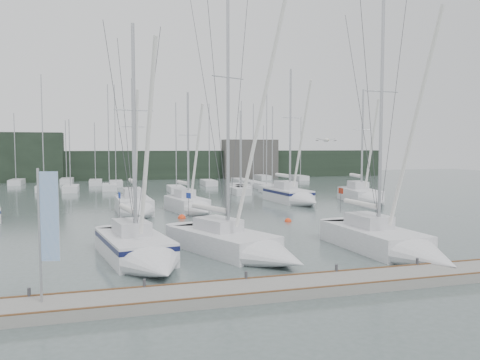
{
  "coord_description": "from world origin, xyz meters",
  "views": [
    {
      "loc": [
        -7.29,
        -21.64,
        5.66
      ],
      "look_at": [
        0.34,
        5.0,
        3.7
      ],
      "focal_mm": 35.0,
      "sensor_mm": 36.0,
      "label": 1
    }
  ],
  "objects_px": {
    "sailboat_near_right": "(396,246)",
    "dock_banner": "(46,224)",
    "sailboat_mid_c": "(193,207)",
    "sailboat_mid_e": "(366,197)",
    "buoy_b": "(288,221)",
    "buoy_d": "(182,218)",
    "buoy_c": "(49,229)",
    "sailboat_near_left": "(143,253)",
    "sailboat_mid_d": "(295,197)",
    "sailboat_near_center": "(247,248)",
    "sailboat_mid_b": "(136,208)",
    "buoy_a": "(137,230)"
  },
  "relations": [
    {
      "from": "sailboat_near_right",
      "to": "dock_banner",
      "type": "height_order",
      "value": "sailboat_near_right"
    },
    {
      "from": "sailboat_mid_c",
      "to": "sailboat_mid_e",
      "type": "distance_m",
      "value": 18.16
    },
    {
      "from": "sailboat_near_right",
      "to": "buoy_b",
      "type": "xyz_separation_m",
      "value": [
        -1.11,
        12.19,
        -0.55
      ]
    },
    {
      "from": "sailboat_mid_c",
      "to": "sailboat_mid_e",
      "type": "height_order",
      "value": "sailboat_mid_e"
    },
    {
      "from": "dock_banner",
      "to": "buoy_d",
      "type": "height_order",
      "value": "dock_banner"
    },
    {
      "from": "dock_banner",
      "to": "buoy_c",
      "type": "bearing_deg",
      "value": 108.63
    },
    {
      "from": "sailboat_near_left",
      "to": "sailboat_mid_d",
      "type": "bearing_deg",
      "value": 40.65
    },
    {
      "from": "sailboat_near_right",
      "to": "dock_banner",
      "type": "distance_m",
      "value": 16.98
    },
    {
      "from": "sailboat_near_center",
      "to": "buoy_d",
      "type": "distance_m",
      "value": 14.27
    },
    {
      "from": "sailboat_mid_c",
      "to": "dock_banner",
      "type": "relative_size",
      "value": 2.44
    },
    {
      "from": "sailboat_mid_b",
      "to": "sailboat_mid_d",
      "type": "relative_size",
      "value": 0.85
    },
    {
      "from": "sailboat_near_center",
      "to": "sailboat_mid_c",
      "type": "distance_m",
      "value": 16.71
    },
    {
      "from": "buoy_c",
      "to": "buoy_d",
      "type": "xyz_separation_m",
      "value": [
        9.56,
        2.49,
        0.0
      ]
    },
    {
      "from": "sailboat_mid_c",
      "to": "buoy_c",
      "type": "distance_m",
      "value": 11.99
    },
    {
      "from": "sailboat_mid_b",
      "to": "buoy_d",
      "type": "bearing_deg",
      "value": -40.34
    },
    {
      "from": "buoy_a",
      "to": "sailboat_near_center",
      "type": "bearing_deg",
      "value": -64.06
    },
    {
      "from": "buoy_b",
      "to": "buoy_d",
      "type": "height_order",
      "value": "buoy_d"
    },
    {
      "from": "sailboat_mid_c",
      "to": "buoy_d",
      "type": "relative_size",
      "value": 17.6
    },
    {
      "from": "sailboat_mid_c",
      "to": "dock_banner",
      "type": "distance_m",
      "value": 24.32
    },
    {
      "from": "sailboat_near_center",
      "to": "buoy_d",
      "type": "relative_size",
      "value": 25.06
    },
    {
      "from": "sailboat_near_center",
      "to": "buoy_a",
      "type": "xyz_separation_m",
      "value": [
        -4.86,
        9.98,
        -0.53
      ]
    },
    {
      "from": "sailboat_mid_d",
      "to": "buoy_b",
      "type": "height_order",
      "value": "sailboat_mid_d"
    },
    {
      "from": "sailboat_mid_b",
      "to": "buoy_d",
      "type": "relative_size",
      "value": 19.45
    },
    {
      "from": "sailboat_mid_c",
      "to": "buoy_d",
      "type": "xyz_separation_m",
      "value": [
        -1.32,
        -2.49,
        -0.58
      ]
    },
    {
      "from": "sailboat_near_center",
      "to": "buoy_b",
      "type": "distance_m",
      "value": 12.18
    },
    {
      "from": "sailboat_near_center",
      "to": "sailboat_mid_e",
      "type": "relative_size",
      "value": 1.28
    },
    {
      "from": "sailboat_mid_b",
      "to": "sailboat_mid_c",
      "type": "xyz_separation_m",
      "value": [
        4.75,
        -0.11,
        -0.04
      ]
    },
    {
      "from": "buoy_d",
      "to": "sailboat_mid_d",
      "type": "bearing_deg",
      "value": 27.71
    },
    {
      "from": "sailboat_mid_e",
      "to": "buoy_c",
      "type": "distance_m",
      "value": 29.8
    },
    {
      "from": "sailboat_mid_d",
      "to": "dock_banner",
      "type": "bearing_deg",
      "value": -131.98
    },
    {
      "from": "sailboat_near_center",
      "to": "sailboat_near_right",
      "type": "height_order",
      "value": "sailboat_near_center"
    },
    {
      "from": "sailboat_mid_e",
      "to": "sailboat_near_left",
      "type": "bearing_deg",
      "value": -132.24
    },
    {
      "from": "sailboat_near_center",
      "to": "sailboat_mid_d",
      "type": "xyz_separation_m",
      "value": [
        11.31,
        20.75,
        0.14
      ]
    },
    {
      "from": "sailboat_near_right",
      "to": "buoy_c",
      "type": "xyz_separation_m",
      "value": [
        -18.2,
        13.56,
        -0.55
      ]
    },
    {
      "from": "sailboat_near_center",
      "to": "dock_banner",
      "type": "bearing_deg",
      "value": -170.23
    },
    {
      "from": "sailboat_near_right",
      "to": "sailboat_near_center",
      "type": "bearing_deg",
      "value": 163.11
    },
    {
      "from": "sailboat_near_right",
      "to": "sailboat_near_left",
      "type": "bearing_deg",
      "value": 168.45
    },
    {
      "from": "sailboat_mid_c",
      "to": "sailboat_mid_e",
      "type": "xyz_separation_m",
      "value": [
        18.02,
        2.2,
        0.03
      ]
    },
    {
      "from": "buoy_a",
      "to": "buoy_d",
      "type": "distance_m",
      "value": 5.64
    },
    {
      "from": "sailboat_near_center",
      "to": "buoy_b",
      "type": "relative_size",
      "value": 29.88
    },
    {
      "from": "buoy_c",
      "to": "buoy_d",
      "type": "bearing_deg",
      "value": 14.59
    },
    {
      "from": "sailboat_near_left",
      "to": "buoy_a",
      "type": "distance_m",
      "value": 9.96
    },
    {
      "from": "buoy_d",
      "to": "buoy_a",
      "type": "bearing_deg",
      "value": -131.35
    },
    {
      "from": "buoy_d",
      "to": "sailboat_mid_c",
      "type": "bearing_deg",
      "value": 62.01
    },
    {
      "from": "sailboat_mid_b",
      "to": "buoy_d",
      "type": "height_order",
      "value": "sailboat_mid_b"
    },
    {
      "from": "sailboat_near_center",
      "to": "sailboat_mid_c",
      "type": "height_order",
      "value": "sailboat_near_center"
    },
    {
      "from": "sailboat_mid_d",
      "to": "buoy_d",
      "type": "xyz_separation_m",
      "value": [
        -12.44,
        -6.54,
        -0.67
      ]
    },
    {
      "from": "sailboat_near_left",
      "to": "sailboat_mid_d",
      "type": "distance_m",
      "value": 26.5
    },
    {
      "from": "sailboat_mid_d",
      "to": "buoy_d",
      "type": "distance_m",
      "value": 14.07
    },
    {
      "from": "sailboat_near_right",
      "to": "sailboat_mid_b",
      "type": "height_order",
      "value": "sailboat_near_right"
    }
  ]
}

